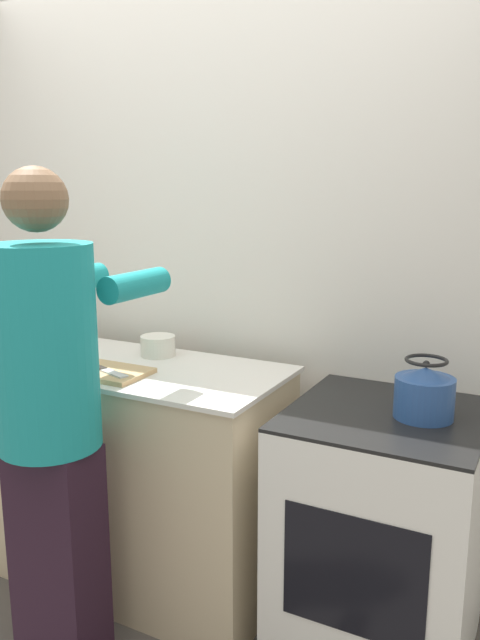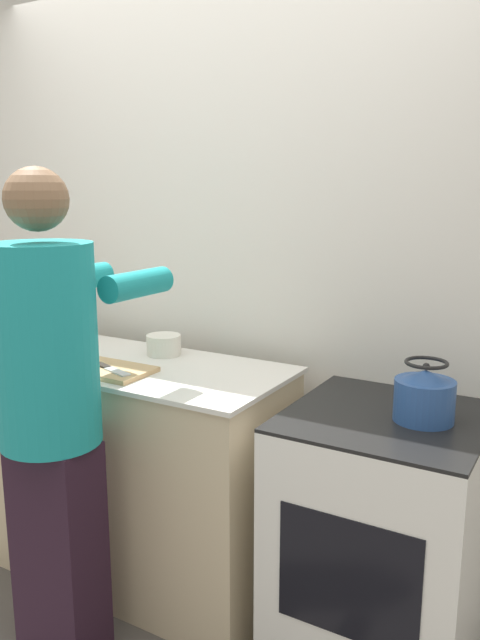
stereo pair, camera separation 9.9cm
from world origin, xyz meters
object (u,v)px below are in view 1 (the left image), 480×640
at_px(cutting_board, 105,372).
at_px(kettle, 424,393).
at_px(oven, 381,535).
at_px(knife, 107,371).
at_px(person, 52,409).
at_px(bowl_prep, 44,333).
at_px(canister_jar, 54,326).

distance_m(cutting_board, kettle, 1.16).
xyz_separation_m(oven, cutting_board, (-1.03, -0.19, 0.50)).
xyz_separation_m(oven, knife, (-1.00, -0.21, 0.51)).
relative_size(oven, cutting_board, 2.75).
height_order(oven, knife, knife).
bearing_deg(person, oven, 28.72).
relative_size(oven, knife, 4.14).
distance_m(cutting_board, knife, 0.03).
bearing_deg(cutting_board, knife, -37.43).
bearing_deg(cutting_board, kettle, 9.75).
distance_m(cutting_board, bowl_prep, 0.70).
distance_m(knife, kettle, 1.14).
distance_m(person, cutting_board, 0.35).
bearing_deg(bowl_prep, person, -44.05).
relative_size(cutting_board, kettle, 1.64).
bearing_deg(knife, cutting_board, 160.77).
height_order(kettle, bowl_prep, kettle).
xyz_separation_m(cutting_board, knife, (0.02, -0.02, 0.01)).
bearing_deg(knife, bowl_prep, 170.77).
xyz_separation_m(knife, kettle, (1.12, 0.22, 0.02)).
xyz_separation_m(kettle, bowl_prep, (-1.77, 0.12, -0.02)).
relative_size(oven, canister_jar, 5.06).
xyz_separation_m(cutting_board, kettle, (1.14, 0.20, 0.03)).
distance_m(oven, knife, 1.14).
bearing_deg(kettle, bowl_prep, 176.04).
distance_m(oven, person, 1.20).
bearing_deg(person, bowl_prep, 135.95).
bearing_deg(kettle, person, -153.54).
height_order(knife, kettle, kettle).
relative_size(person, kettle, 8.54).
distance_m(kettle, bowl_prep, 1.77).
xyz_separation_m(person, bowl_prep, (-0.68, 0.66, 0.05)).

